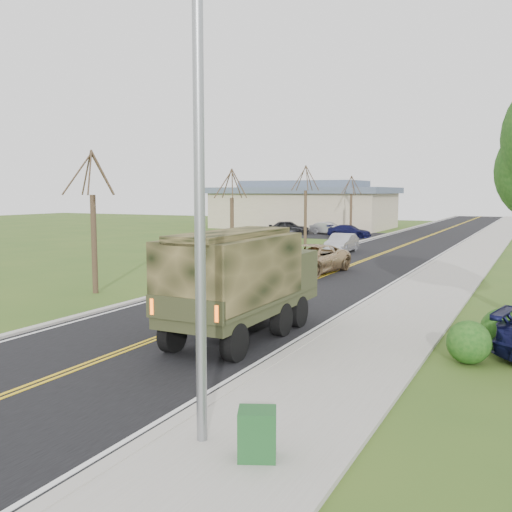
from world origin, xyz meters
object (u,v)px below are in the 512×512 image
Objects in this scene: military_truck at (242,277)px; utility_box_near at (257,434)px; sedan_silver at (342,243)px; suv_champagne at (310,259)px.

military_truck is 8.01m from utility_box_near.
military_truck is at bearing 95.83° from utility_box_near.
military_truck is at bearing -80.30° from sedan_silver.
military_truck is 24.74m from sedan_silver.
suv_champagne is 6.88× the size of utility_box_near.
sedan_silver is 5.19× the size of utility_box_near.
utility_box_near is at bearing -60.05° from military_truck.
military_truck is 1.56× the size of sedan_silver.
suv_champagne is at bearing 102.92° from military_truck.
suv_champagne is at bearing 84.95° from utility_box_near.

